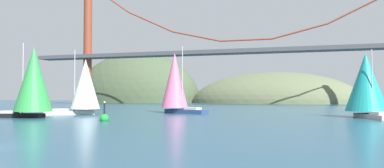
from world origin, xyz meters
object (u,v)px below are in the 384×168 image
(channel_buoy, at_px, (104,118))
(sailboat_white_mainsail, at_px, (84,86))
(sailboat_green_sail, at_px, (33,80))
(sailboat_pink_spinnaker, at_px, (175,82))
(sailboat_teal_sail, at_px, (366,84))

(channel_buoy, bearing_deg, sailboat_white_mainsail, 131.26)
(sailboat_green_sail, bearing_deg, sailboat_pink_spinnaker, 52.00)
(sailboat_green_sail, xyz_separation_m, sailboat_teal_sail, (44.75, 13.78, -0.47))
(sailboat_green_sail, xyz_separation_m, sailboat_pink_spinnaker, (14.56, 18.63, 0.26))
(sailboat_white_mainsail, distance_m, channel_buoy, 17.19)
(sailboat_white_mainsail, bearing_deg, sailboat_teal_sail, 6.06)
(sailboat_teal_sail, height_order, sailboat_white_mainsail, sailboat_white_mainsail)
(sailboat_teal_sail, relative_size, channel_buoy, 3.82)
(sailboat_teal_sail, relative_size, sailboat_white_mainsail, 0.96)
(sailboat_teal_sail, distance_m, sailboat_white_mainsail, 42.72)
(sailboat_teal_sail, distance_m, channel_buoy, 36.08)
(sailboat_white_mainsail, bearing_deg, sailboat_pink_spinnaker, 37.32)
(sailboat_pink_spinnaker, height_order, channel_buoy, sailboat_pink_spinnaker)
(sailboat_teal_sail, xyz_separation_m, channel_buoy, (-31.51, -17.02, -4.39))
(sailboat_white_mainsail, bearing_deg, channel_buoy, -48.74)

